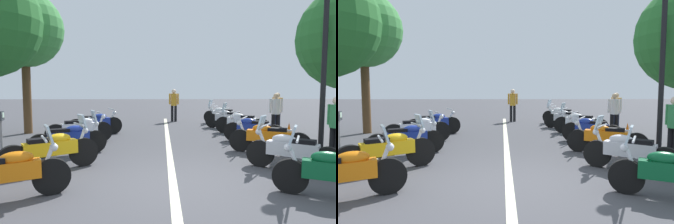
# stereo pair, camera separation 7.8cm
# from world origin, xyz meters

# --- Properties ---
(ground_plane) EXTENTS (80.00, 80.00, 0.00)m
(ground_plane) POSITION_xyz_m (0.00, 0.00, 0.00)
(ground_plane) COLOR #424247
(lane_centre_stripe) EXTENTS (16.67, 0.16, 0.01)m
(lane_centre_stripe) POSITION_xyz_m (3.39, 0.00, 0.00)
(lane_centre_stripe) COLOR beige
(lane_centre_stripe) RESTS_ON ground_plane
(motorcycle_left_row_0) EXTENTS (1.11, 1.88, 1.21)m
(motorcycle_left_row_0) POSITION_xyz_m (-0.74, 2.71, 0.47)
(motorcycle_left_row_0) COLOR black
(motorcycle_left_row_0) RESTS_ON ground_plane
(motorcycle_left_row_1) EXTENTS (1.35, 1.84, 1.22)m
(motorcycle_left_row_1) POSITION_xyz_m (1.01, 2.63, 0.48)
(motorcycle_left_row_1) COLOR black
(motorcycle_left_row_1) RESTS_ON ground_plane
(motorcycle_left_row_2) EXTENTS (1.07, 1.91, 1.21)m
(motorcycle_left_row_2) POSITION_xyz_m (2.55, 2.72, 0.46)
(motorcycle_left_row_2) COLOR black
(motorcycle_left_row_2) RESTS_ON ground_plane
(motorcycle_left_row_3) EXTENTS (1.11, 2.02, 1.02)m
(motorcycle_left_row_3) POSITION_xyz_m (4.27, 2.90, 0.47)
(motorcycle_left_row_3) COLOR black
(motorcycle_left_row_3) RESTS_ON ground_plane
(motorcycle_left_row_4) EXTENTS (1.15, 1.92, 1.01)m
(motorcycle_left_row_4) POSITION_xyz_m (5.87, 2.74, 0.47)
(motorcycle_left_row_4) COLOR black
(motorcycle_left_row_4) RESTS_ON ground_plane
(motorcycle_right_row_1) EXTENTS (1.30, 1.73, 1.20)m
(motorcycle_right_row_1) POSITION_xyz_m (0.87, -2.62, 0.46)
(motorcycle_right_row_1) COLOR black
(motorcycle_right_row_1) RESTS_ON ground_plane
(motorcycle_right_row_2) EXTENTS (1.14, 2.00, 1.00)m
(motorcycle_right_row_2) POSITION_xyz_m (2.56, -2.72, 0.46)
(motorcycle_right_row_2) COLOR black
(motorcycle_right_row_2) RESTS_ON ground_plane
(motorcycle_right_row_3) EXTENTS (1.22, 1.77, 1.01)m
(motorcycle_right_row_3) POSITION_xyz_m (4.16, -2.80, 0.46)
(motorcycle_right_row_3) COLOR black
(motorcycle_right_row_3) RESTS_ON ground_plane
(motorcycle_right_row_4) EXTENTS (1.21, 1.91, 1.22)m
(motorcycle_right_row_4) POSITION_xyz_m (6.00, -2.90, 0.47)
(motorcycle_right_row_4) COLOR black
(motorcycle_right_row_4) RESTS_ON ground_plane
(motorcycle_right_row_5) EXTENTS (1.31, 1.91, 1.00)m
(motorcycle_right_row_5) POSITION_xyz_m (7.49, -2.72, 0.46)
(motorcycle_right_row_5) COLOR black
(motorcycle_right_row_5) RESTS_ON ground_plane
(motorcycle_right_row_6) EXTENTS (1.18, 1.78, 1.22)m
(motorcycle_right_row_6) POSITION_xyz_m (9.20, -2.82, 0.47)
(motorcycle_right_row_6) COLOR black
(motorcycle_right_row_6) RESTS_ON ground_plane
(street_lamp_twin_globe) EXTENTS (0.32, 1.22, 4.59)m
(street_lamp_twin_globe) POSITION_xyz_m (2.62, -4.24, 3.16)
(street_lamp_twin_globe) COLOR black
(street_lamp_twin_globe) RESTS_ON ground_plane
(parking_meter) EXTENTS (0.20, 0.15, 1.29)m
(parking_meter) POSITION_xyz_m (1.47, 3.97, 0.90)
(parking_meter) COLOR slate
(parking_meter) RESTS_ON ground_plane
(traffic_cone_0) EXTENTS (0.36, 0.36, 0.61)m
(traffic_cone_0) POSITION_xyz_m (4.69, -4.23, 0.29)
(traffic_cone_0) COLOR orange
(traffic_cone_0) RESTS_ON ground_plane
(bystander_0) EXTENTS (0.32, 0.53, 1.74)m
(bystander_0) POSITION_xyz_m (10.34, -0.44, 1.02)
(bystander_0) COLOR black
(bystander_0) RESTS_ON ground_plane
(bystander_1) EXTENTS (0.46, 0.32, 1.60)m
(bystander_1) POSITION_xyz_m (7.48, -4.90, 0.93)
(bystander_1) COLOR #1E2338
(bystander_1) RESTS_ON ground_plane
(bystander_2) EXTENTS (0.32, 0.53, 1.61)m
(bystander_2) POSITION_xyz_m (5.93, -4.24, 0.94)
(bystander_2) COLOR black
(bystander_2) RESTS_ON ground_plane
(bystander_3) EXTENTS (0.50, 0.32, 1.61)m
(bystander_3) POSITION_xyz_m (2.04, -4.30, 0.94)
(bystander_3) COLOR black
(bystander_3) RESTS_ON ground_plane
(roadside_tree_0) EXTENTS (2.97, 2.97, 5.60)m
(roadside_tree_0) POSITION_xyz_m (6.43, 5.57, 4.08)
(roadside_tree_0) COLOR brown
(roadside_tree_0) RESTS_ON ground_plane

